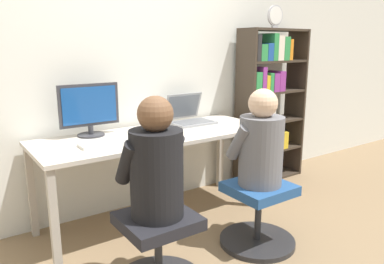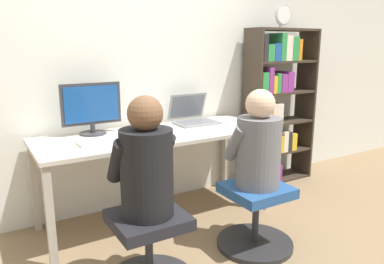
{
  "view_description": "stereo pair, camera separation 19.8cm",
  "coord_description": "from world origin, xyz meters",
  "px_view_note": "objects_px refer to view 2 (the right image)",
  "views": [
    {
      "loc": [
        -1.42,
        -2.19,
        1.43
      ],
      "look_at": [
        0.2,
        0.14,
        0.77
      ],
      "focal_mm": 35.0,
      "sensor_mm": 36.0,
      "label": 1
    },
    {
      "loc": [
        -1.26,
        -2.29,
        1.43
      ],
      "look_at": [
        0.2,
        0.14,
        0.77
      ],
      "focal_mm": 35.0,
      "sensor_mm": 36.0,
      "label": 2
    }
  ],
  "objects_px": {
    "keyboard": "(108,141)",
    "office_chair_right": "(256,216)",
    "laptop": "(193,117)",
    "office_chair_left": "(149,250)",
    "person_at_laptop": "(258,145)",
    "desk_clock": "(283,16)",
    "desktop_monitor": "(92,109)",
    "person_at_monitor": "(146,164)",
    "bookshelf": "(274,107)"
  },
  "relations": [
    {
      "from": "keyboard",
      "to": "person_at_laptop",
      "type": "xyz_separation_m",
      "value": [
        0.85,
        -0.66,
        0.01
      ]
    },
    {
      "from": "keyboard",
      "to": "office_chair_right",
      "type": "relative_size",
      "value": 0.76
    },
    {
      "from": "desktop_monitor",
      "to": "laptop",
      "type": "distance_m",
      "value": 0.92
    },
    {
      "from": "office_chair_right",
      "to": "bookshelf",
      "type": "distance_m",
      "value": 1.5
    },
    {
      "from": "office_chair_left",
      "to": "office_chair_right",
      "type": "xyz_separation_m",
      "value": [
        0.85,
        0.02,
        0.0
      ]
    },
    {
      "from": "desktop_monitor",
      "to": "office_chair_left",
      "type": "relative_size",
      "value": 0.85
    },
    {
      "from": "desktop_monitor",
      "to": "office_chair_right",
      "type": "bearing_deg",
      "value": -48.6
    },
    {
      "from": "keyboard",
      "to": "person_at_monitor",
      "type": "xyz_separation_m",
      "value": [
        -0.0,
        -0.68,
        0.02
      ]
    },
    {
      "from": "keyboard",
      "to": "person_at_monitor",
      "type": "distance_m",
      "value": 0.68
    },
    {
      "from": "keyboard",
      "to": "bookshelf",
      "type": "bearing_deg",
      "value": 8.48
    },
    {
      "from": "laptop",
      "to": "desk_clock",
      "type": "relative_size",
      "value": 1.72
    },
    {
      "from": "person_at_monitor",
      "to": "bookshelf",
      "type": "bearing_deg",
      "value": 27.2
    },
    {
      "from": "bookshelf",
      "to": "office_chair_left",
      "type": "bearing_deg",
      "value": -152.68
    },
    {
      "from": "keyboard",
      "to": "desk_clock",
      "type": "xyz_separation_m",
      "value": [
        1.86,
        0.22,
        0.95
      ]
    },
    {
      "from": "keyboard",
      "to": "person_at_laptop",
      "type": "distance_m",
      "value": 1.07
    },
    {
      "from": "desktop_monitor",
      "to": "laptop",
      "type": "xyz_separation_m",
      "value": [
        0.91,
        -0.03,
        -0.15
      ]
    },
    {
      "from": "person_at_monitor",
      "to": "office_chair_right",
      "type": "bearing_deg",
      "value": 1.22
    },
    {
      "from": "office_chair_right",
      "to": "desk_clock",
      "type": "relative_size",
      "value": 2.53
    },
    {
      "from": "person_at_monitor",
      "to": "person_at_laptop",
      "type": "distance_m",
      "value": 0.85
    },
    {
      "from": "laptop",
      "to": "office_chair_left",
      "type": "xyz_separation_m",
      "value": [
        -0.89,
        -0.97,
        -0.56
      ]
    },
    {
      "from": "laptop",
      "to": "desk_clock",
      "type": "bearing_deg",
      "value": -3.99
    },
    {
      "from": "desktop_monitor",
      "to": "person_at_monitor",
      "type": "xyz_separation_m",
      "value": [
        0.01,
        -0.99,
        -0.17
      ]
    },
    {
      "from": "laptop",
      "to": "person_at_monitor",
      "type": "height_order",
      "value": "person_at_monitor"
    },
    {
      "from": "office_chair_left",
      "to": "office_chair_right",
      "type": "height_order",
      "value": "same"
    },
    {
      "from": "bookshelf",
      "to": "office_chair_right",
      "type": "bearing_deg",
      "value": -137.18
    },
    {
      "from": "desktop_monitor",
      "to": "keyboard",
      "type": "bearing_deg",
      "value": -87.11
    },
    {
      "from": "laptop",
      "to": "person_at_laptop",
      "type": "xyz_separation_m",
      "value": [
        -0.05,
        -0.94,
        -0.04
      ]
    },
    {
      "from": "laptop",
      "to": "office_chair_left",
      "type": "bearing_deg",
      "value": -132.69
    },
    {
      "from": "keyboard",
      "to": "office_chair_left",
      "type": "xyz_separation_m",
      "value": [
        -0.0,
        -0.68,
        -0.52
      ]
    },
    {
      "from": "office_chair_left",
      "to": "person_at_monitor",
      "type": "bearing_deg",
      "value": 90.0
    },
    {
      "from": "laptop",
      "to": "bookshelf",
      "type": "distance_m",
      "value": 0.97
    },
    {
      "from": "keyboard",
      "to": "person_at_laptop",
      "type": "relative_size",
      "value": 0.62
    },
    {
      "from": "person_at_laptop",
      "to": "desk_clock",
      "type": "height_order",
      "value": "desk_clock"
    },
    {
      "from": "keyboard",
      "to": "desk_clock",
      "type": "height_order",
      "value": "desk_clock"
    },
    {
      "from": "person_at_laptop",
      "to": "office_chair_right",
      "type": "bearing_deg",
      "value": -90.0
    },
    {
      "from": "desk_clock",
      "to": "person_at_laptop",
      "type": "bearing_deg",
      "value": -139.3
    },
    {
      "from": "laptop",
      "to": "person_at_laptop",
      "type": "distance_m",
      "value": 0.94
    },
    {
      "from": "keyboard",
      "to": "bookshelf",
      "type": "xyz_separation_m",
      "value": [
        1.86,
        0.28,
        0.06
      ]
    },
    {
      "from": "laptop",
      "to": "keyboard",
      "type": "distance_m",
      "value": 0.94
    },
    {
      "from": "office_chair_left",
      "to": "desk_clock",
      "type": "xyz_separation_m",
      "value": [
        1.86,
        0.9,
        1.47
      ]
    },
    {
      "from": "desktop_monitor",
      "to": "keyboard",
      "type": "relative_size",
      "value": 1.11
    },
    {
      "from": "desk_clock",
      "to": "keyboard",
      "type": "bearing_deg",
      "value": -173.36
    },
    {
      "from": "person_at_monitor",
      "to": "person_at_laptop",
      "type": "xyz_separation_m",
      "value": [
        0.85,
        0.02,
        -0.01
      ]
    },
    {
      "from": "person_at_monitor",
      "to": "bookshelf",
      "type": "xyz_separation_m",
      "value": [
        1.86,
        0.96,
        0.04
      ]
    },
    {
      "from": "keyboard",
      "to": "person_at_monitor",
      "type": "bearing_deg",
      "value": -90.15
    },
    {
      "from": "bookshelf",
      "to": "desk_clock",
      "type": "bearing_deg",
      "value": -87.42
    },
    {
      "from": "laptop",
      "to": "bookshelf",
      "type": "xyz_separation_m",
      "value": [
        0.97,
        -0.01,
        0.02
      ]
    },
    {
      "from": "desktop_monitor",
      "to": "person_at_monitor",
      "type": "relative_size",
      "value": 0.67
    },
    {
      "from": "person_at_laptop",
      "to": "desk_clock",
      "type": "bearing_deg",
      "value": 40.7
    },
    {
      "from": "office_chair_left",
      "to": "office_chair_right",
      "type": "relative_size",
      "value": 1.0
    }
  ]
}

